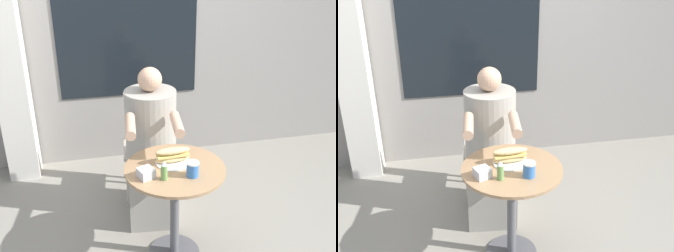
{
  "view_description": "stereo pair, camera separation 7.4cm",
  "coord_description": "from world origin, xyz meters",
  "views": [
    {
      "loc": [
        -0.52,
        -2.08,
        1.98
      ],
      "look_at": [
        0.0,
        0.2,
        0.9
      ],
      "focal_mm": 42.0,
      "sensor_mm": 36.0,
      "label": 1
    },
    {
      "loc": [
        -0.45,
        -2.1,
        1.98
      ],
      "look_at": [
        0.0,
        0.2,
        0.9
      ],
      "focal_mm": 42.0,
      "sensor_mm": 36.0,
      "label": 2
    }
  ],
  "objects": [
    {
      "name": "cafe_table",
      "position": [
        0.0,
        0.0,
        0.51
      ],
      "size": [
        0.65,
        0.65,
        0.7
      ],
      "color": "#997551",
      "rests_on": "ground_plane"
    },
    {
      "name": "sandwich_on_plate",
      "position": [
        -0.0,
        0.06,
        0.75
      ],
      "size": [
        0.23,
        0.22,
        0.11
      ],
      "rotation": [
        0.0,
        0.0,
        0.06
      ],
      "color": "white",
      "rests_on": "cafe_table"
    },
    {
      "name": "seated_diner",
      "position": [
        -0.05,
        0.53,
        0.52
      ],
      "size": [
        0.45,
        0.71,
        1.2
      ],
      "rotation": [
        0.0,
        0.0,
        3.02
      ],
      "color": "gray",
      "rests_on": "ground_plane"
    },
    {
      "name": "lattice_pillar",
      "position": [
        -1.11,
        1.36,
        1.2
      ],
      "size": [
        0.26,
        0.26,
        2.4
      ],
      "color": "beige",
      "rests_on": "ground_plane"
    },
    {
      "name": "storefront_wall",
      "position": [
        -0.0,
        1.55,
        1.4
      ],
      "size": [
        8.0,
        0.09,
        2.8
      ],
      "color": "gray",
      "rests_on": "ground_plane"
    },
    {
      "name": "napkin_box",
      "position": [
        -0.2,
        -0.07,
        0.73
      ],
      "size": [
        0.12,
        0.12,
        0.06
      ],
      "rotation": [
        0.0,
        0.0,
        0.36
      ],
      "color": "silver",
      "rests_on": "cafe_table"
    },
    {
      "name": "condiment_bottle",
      "position": [
        -0.1,
        -0.12,
        0.76
      ],
      "size": [
        0.04,
        0.04,
        0.12
      ],
      "color": "#66934C",
      "rests_on": "cafe_table"
    },
    {
      "name": "drink_cup",
      "position": [
        0.08,
        -0.12,
        0.75
      ],
      "size": [
        0.08,
        0.08,
        0.1
      ],
      "color": "#336BB7",
      "rests_on": "cafe_table"
    },
    {
      "name": "diner_chair",
      "position": [
        -0.04,
        0.88,
        0.52
      ],
      "size": [
        0.42,
        0.42,
        0.87
      ],
      "rotation": [
        0.0,
        0.0,
        3.02
      ],
      "color": "#ADA393",
      "rests_on": "ground_plane"
    }
  ]
}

